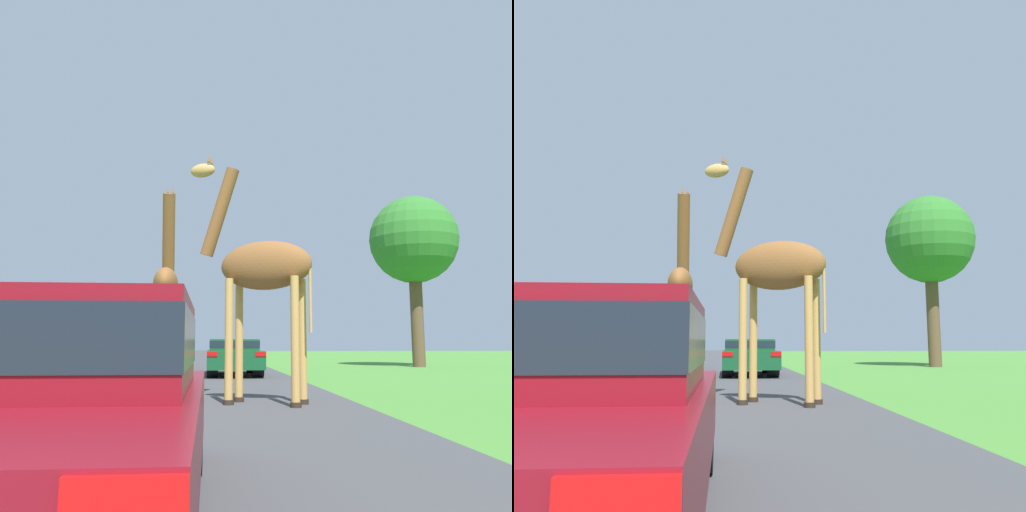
# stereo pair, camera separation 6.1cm
# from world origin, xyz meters

# --- Properties ---
(road) EXTENTS (7.50, 120.00, 0.00)m
(road) POSITION_xyz_m (0.00, 30.00, 0.00)
(road) COLOR #424244
(road) RESTS_ON ground
(giraffe_near_road) EXTENTS (2.60, 1.48, 5.14)m
(giraffe_near_road) POSITION_xyz_m (1.81, 10.77, 2.61)
(giraffe_near_road) COLOR tan
(giraffe_near_road) RESTS_ON ground
(giraffe_companion) EXTENTS (0.74, 2.61, 5.29)m
(giraffe_companion) POSITION_xyz_m (-0.24, 13.11, 2.58)
(giraffe_companion) COLOR tan
(giraffe_companion) RESTS_ON ground
(car_lead_maroon) EXTENTS (1.71, 4.75, 1.46)m
(car_lead_maroon) POSITION_xyz_m (-0.10, 3.82, 0.77)
(car_lead_maroon) COLOR maroon
(car_lead_maroon) RESTS_ON ground
(car_queue_right) EXTENTS (1.89, 4.33, 1.26)m
(car_queue_right) POSITION_xyz_m (-1.85, 26.08, 0.68)
(car_queue_right) COLOR #561914
(car_queue_right) RESTS_ON ground
(car_queue_left) EXTENTS (1.97, 4.54, 1.31)m
(car_queue_left) POSITION_xyz_m (1.73, 20.49, 0.71)
(car_queue_left) COLOR #144C28
(car_queue_left) RESTS_ON ground
(tree_left_edge) EXTENTS (4.49, 4.49, 8.69)m
(tree_left_edge) POSITION_xyz_m (11.26, 26.64, 6.35)
(tree_left_edge) COLOR brown
(tree_left_edge) RESTS_ON ground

